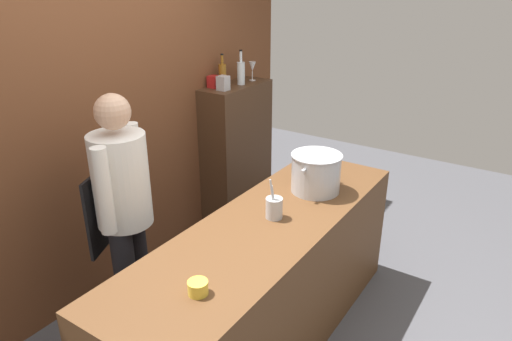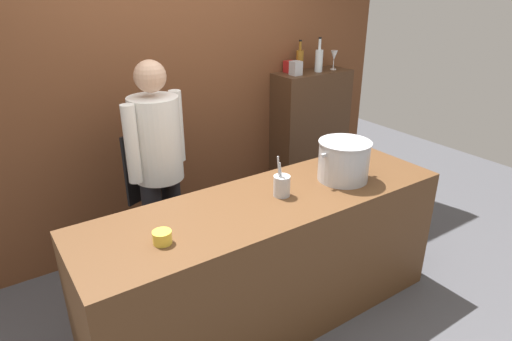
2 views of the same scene
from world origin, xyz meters
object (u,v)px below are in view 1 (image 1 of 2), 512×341
Objects in this scene: wine_bottle_clear at (241,72)px; wine_glass_wide at (252,67)px; spice_tin_red at (214,82)px; spice_tin_silver at (223,83)px; utensil_crock at (274,208)px; wine_bottle_amber at (223,74)px; butter_jar at (198,288)px; stockpot_large at (316,173)px; chef at (123,204)px.

wine_bottle_clear is 1.75× the size of wine_glass_wide.
spice_tin_red is at bearing 164.85° from wine_glass_wide.
spice_tin_silver is (-0.47, -0.01, -0.06)m from wine_glass_wide.
spice_tin_red is (1.05, 1.28, 0.42)m from utensil_crock.
spice_tin_red is (0.03, 0.13, -0.01)m from spice_tin_silver.
wine_bottle_amber is 2.72× the size of spice_tin_red.
wine_glass_wide reaches higher than utensil_crock.
utensil_crock is at bearing 6.11° from butter_jar.
stockpot_large is 2.28× the size of wine_glass_wide.
stockpot_large is 1.50m from wine_bottle_clear.
chef is 1.59m from spice_tin_silver.
utensil_crock is at bearing -131.56° from spice_tin_silver.
wine_glass_wide is at bearing 1.48° from spice_tin_silver.
butter_jar is at bearing -146.06° from spice_tin_silver.
chef is 5.36× the size of wine_bottle_clear.
utensil_crock is 1.60m from spice_tin_silver.
spice_tin_silver reaches higher than utensil_crock.
butter_jar is at bearing -177.65° from stockpot_large.
chef is 15.78× the size of spice_tin_red.
chef is 5.80× the size of wine_bottle_amber.
wine_glass_wide is at bearing 1.96° from wine_bottle_clear.
stockpot_large is 1.30× the size of wine_bottle_clear.
chef is 4.11× the size of stockpot_large.
wine_bottle_clear is at bearing 1.15° from spice_tin_silver.
spice_tin_red is at bearing 152.67° from wine_bottle_clear.
spice_tin_silver is (1.49, 0.35, 0.44)m from chef.
spice_tin_silver is at bearing 168.33° from chef.
wine_bottle_clear is at bearing -178.04° from wine_glass_wide.
chef is 2.06m from wine_glass_wide.
chef reaches higher than stockpot_large.
spice_tin_silver is at bearing -178.52° from wine_glass_wide.
spice_tin_red is at bearing 172.58° from chef.
stockpot_large is at bearing -114.39° from spice_tin_silver.
spice_tin_silver is (-0.28, -0.01, -0.05)m from wine_bottle_clear.
spice_tin_red is (1.53, 0.48, 0.43)m from chef.
wine_glass_wide is at bearing -15.15° from spice_tin_red.
butter_jar is at bearing -149.54° from wine_bottle_clear.
wine_bottle_clear reaches higher than spice_tin_red.
chef is 0.95m from butter_jar.
butter_jar is 2.36m from spice_tin_red.
wine_bottle_amber is at bearing 170.79° from chef.
wine_bottle_clear is at bearing 41.75° from utensil_crock.
wine_glass_wide reaches higher than spice_tin_silver.
chef is at bearing -162.57° from spice_tin_red.
chef is 6.40× the size of utensil_crock.
butter_jar is at bearing -145.71° from wine_bottle_amber.
spice_tin_silver is at bearing -178.85° from wine_bottle_clear.
utensil_crock is 1.77m from wine_bottle_amber.
chef is 17.02× the size of butter_jar.
utensil_crock is at bearing -132.48° from wine_bottle_amber.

